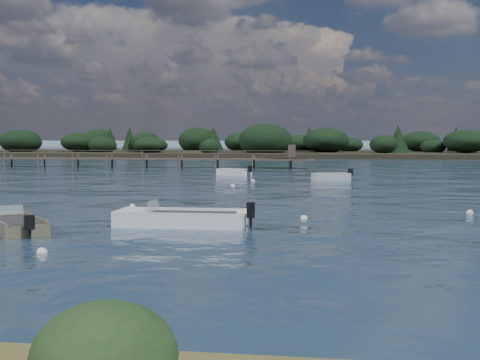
# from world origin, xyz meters

# --- Properties ---
(ground) EXTENTS (400.00, 400.00, 0.00)m
(ground) POSITION_xyz_m (0.00, 60.00, 0.00)
(ground) COLOR #192A3A
(ground) RESTS_ON ground
(dinghy_mid_white_a) EXTENTS (5.36, 1.92, 1.25)m
(dinghy_mid_white_a) POSITION_xyz_m (2.11, 2.54, 0.16)
(dinghy_mid_white_a) COLOR silver
(dinghy_mid_white_a) RESTS_ON ground
(tender_far_grey_b) EXTENTS (3.41, 2.25, 1.16)m
(tender_far_grey_b) POSITION_xyz_m (8.19, 29.22, 0.16)
(tender_far_grey_b) COLOR #A9AEB0
(tender_far_grey_b) RESTS_ON ground
(dinghy_near_olive) EXTENTS (3.81, 4.05, 1.07)m
(dinghy_near_olive) POSITION_xyz_m (-3.69, 0.53, 0.14)
(dinghy_near_olive) COLOR #676145
(dinghy_near_olive) RESTS_ON ground
(tender_far_white) EXTENTS (3.48, 2.55, 1.20)m
(tender_far_white) POSITION_xyz_m (-0.58, 34.43, 0.17)
(tender_far_white) COLOR silver
(tender_far_white) RESTS_ON ground
(buoy_a) EXTENTS (0.32, 0.32, 0.32)m
(buoy_a) POSITION_xyz_m (-0.65, -3.44, 0.00)
(buoy_a) COLOR silver
(buoy_a) RESTS_ON ground
(buoy_b) EXTENTS (0.32, 0.32, 0.32)m
(buoy_b) POSITION_xyz_m (6.78, 5.21, 0.00)
(buoy_b) COLOR silver
(buoy_b) RESTS_ON ground
(buoy_d) EXTENTS (0.32, 0.32, 0.32)m
(buoy_d) POSITION_xyz_m (14.16, 8.14, 0.00)
(buoy_d) COLOR silver
(buoy_d) RESTS_ON ground
(buoy_e) EXTENTS (0.32, 0.32, 0.32)m
(buoy_e) POSITION_xyz_m (2.01, 27.30, 0.00)
(buoy_e) COLOR silver
(buoy_e) RESTS_ON ground
(buoy_extra_a) EXTENTS (0.32, 0.32, 0.32)m
(buoy_extra_a) POSITION_xyz_m (-1.74, 8.40, 0.00)
(buoy_extra_a) COLOR silver
(buoy_extra_a) RESTS_ON ground
(buoy_extra_b) EXTENTS (0.32, 0.32, 0.32)m
(buoy_extra_b) POSITION_xyz_m (1.22, 21.90, 0.00)
(buoy_extra_b) COLOR silver
(buoy_extra_b) RESTS_ON ground
(jetty) EXTENTS (64.50, 3.20, 3.40)m
(jetty) POSITION_xyz_m (-21.74, 47.99, 0.98)
(jetty) COLOR #4B4037
(jetty) RESTS_ON ground
(far_headland) EXTENTS (190.00, 40.00, 5.80)m
(far_headland) POSITION_xyz_m (25.00, 100.00, 1.96)
(far_headland) COLOR black
(far_headland) RESTS_ON ground
(distant_haze) EXTENTS (280.00, 20.00, 2.40)m
(distant_haze) POSITION_xyz_m (-90.00, 230.00, 0.00)
(distant_haze) COLOR #8EA2AF
(distant_haze) RESTS_ON ground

